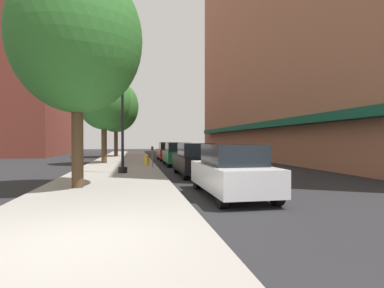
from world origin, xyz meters
name	(u,v)px	position (x,y,z in m)	size (l,w,h in m)	color
ground_plane	(175,164)	(4.00, 18.00, 0.00)	(90.00, 90.00, 0.00)	#232326
sidewalk_slab	(122,163)	(0.00, 19.00, 0.06)	(4.80, 50.00, 0.12)	gray
building_right_brick	(282,12)	(14.99, 22.00, 14.28)	(6.80, 40.00, 28.62)	#9E6047
building_far_background	(40,89)	(-11.01, 37.00, 8.52)	(6.80, 18.00, 17.09)	brown
lamppost	(123,113)	(0.35, 10.80, 3.20)	(0.48, 0.48, 5.90)	black
fire_hydrant	(147,160)	(1.75, 14.81, 0.52)	(0.33, 0.26, 0.79)	gold
parking_meter_near	(152,154)	(2.05, 13.79, 0.95)	(0.14, 0.09, 1.31)	slate
tree_near	(116,107)	(-0.99, 28.08, 5.45)	(4.79, 4.79, 8.09)	#422D1E
tree_mid	(104,100)	(-1.28, 18.20, 4.86)	(3.94, 3.94, 7.03)	#4C3823
tree_far	(77,39)	(-1.03, 6.04, 5.38)	(4.57, 4.57, 7.90)	#4C3823
car_white	(232,171)	(4.00, 3.96, 0.81)	(1.80, 4.30, 1.66)	black
car_black	(195,160)	(4.00, 9.80, 0.81)	(1.80, 4.30, 1.66)	black
car_green	(177,154)	(4.00, 16.38, 0.81)	(1.80, 4.30, 1.66)	black
car_red	(168,151)	(4.00, 22.51, 0.81)	(1.80, 4.30, 1.66)	black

